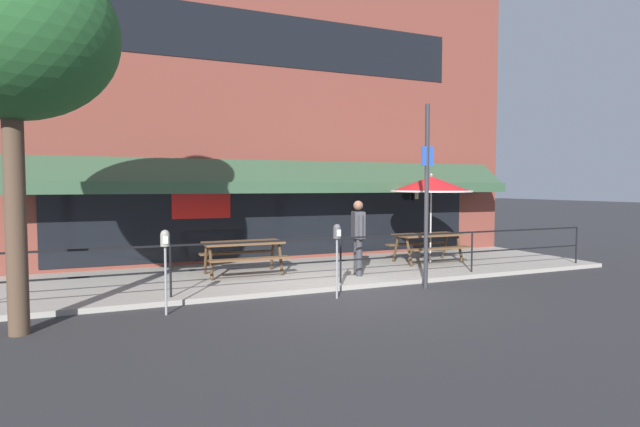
{
  "coord_description": "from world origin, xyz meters",
  "views": [
    {
      "loc": [
        -4.47,
        -9.11,
        2.14
      ],
      "look_at": [
        0.08,
        1.6,
        1.5
      ],
      "focal_mm": 28.0,
      "sensor_mm": 36.0,
      "label": 1
    }
  ],
  "objects": [
    {
      "name": "parking_meter_near",
      "position": [
        -3.63,
        -0.59,
        1.15
      ],
      "size": [
        0.15,
        0.16,
        1.42
      ],
      "color": "gray",
      "rests_on": "ground"
    },
    {
      "name": "street_sign_pole",
      "position": [
        1.62,
        -0.45,
        1.97
      ],
      "size": [
        0.28,
        0.09,
        3.83
      ],
      "color": "#2D2D33",
      "rests_on": "ground"
    },
    {
      "name": "picnic_table_left",
      "position": [
        -1.64,
        2.08,
        0.71
      ],
      "size": [
        1.8,
        1.42,
        0.76
      ],
      "color": "brown",
      "rests_on": "patio_deck"
    },
    {
      "name": "patio_umbrella_centre",
      "position": [
        3.38,
        1.86,
        2.18
      ],
      "size": [
        2.14,
        2.14,
        2.38
      ],
      "color": "#B7B2A8",
      "rests_on": "patio_deck"
    },
    {
      "name": "patio_railing",
      "position": [
        0.0,
        0.3,
        0.8
      ],
      "size": [
        13.84,
        0.04,
        0.97
      ],
      "color": "black",
      "rests_on": "patio_deck"
    },
    {
      "name": "picnic_table_centre",
      "position": [
        3.38,
        1.98,
        0.71
      ],
      "size": [
        1.8,
        1.42,
        0.76
      ],
      "color": "brown",
      "rests_on": "patio_deck"
    },
    {
      "name": "patio_deck",
      "position": [
        0.0,
        2.0,
        0.05
      ],
      "size": [
        15.0,
        4.0,
        0.1
      ],
      "primitive_type": "cube",
      "color": "#9E998E",
      "rests_on": "ground"
    },
    {
      "name": "restaurant_building",
      "position": [
        0.0,
        4.23,
        4.3
      ],
      "size": [
        15.0,
        1.6,
        8.66
      ],
      "color": "brown",
      "rests_on": "ground"
    },
    {
      "name": "parking_meter_far",
      "position": [
        -0.5,
        -0.59,
        1.15
      ],
      "size": [
        0.15,
        0.16,
        1.42
      ],
      "color": "gray",
      "rests_on": "ground"
    },
    {
      "name": "street_tree_curbside",
      "position": [
        -5.61,
        -0.96,
        4.45
      ],
      "size": [
        2.93,
        2.64,
        5.99
      ],
      "color": "brown",
      "rests_on": "ground"
    },
    {
      "name": "ground_plane",
      "position": [
        0.0,
        0.0,
        0.0
      ],
      "size": [
        120.0,
        120.0,
        0.0
      ],
      "primitive_type": "plane",
      "color": "#2D2D30"
    },
    {
      "name": "pedestrian_walking",
      "position": [
        0.76,
        0.96,
        1.06
      ],
      "size": [
        0.32,
        0.61,
        1.71
      ],
      "color": "#333338",
      "rests_on": "patio_deck"
    }
  ]
}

